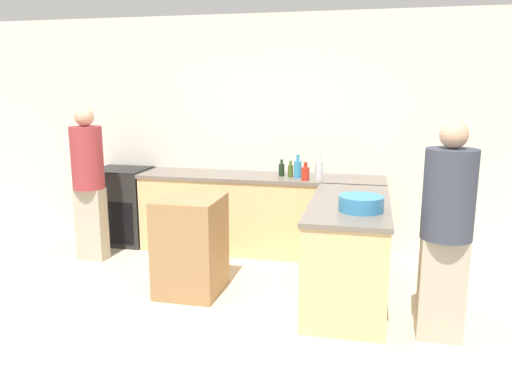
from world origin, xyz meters
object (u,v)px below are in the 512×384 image
Objects in this scene: island_table at (191,245)px; person_by_range at (89,179)px; wine_bottle_dark at (282,169)px; mixing_bowl at (361,203)px; hot_sauce_bottle at (305,173)px; olive_oil_bottle at (290,171)px; person_at_peninsula at (447,226)px; dish_soap_bottle at (298,169)px; range_oven at (123,205)px; vinegar_bottle_clear at (319,170)px.

island_table is 0.54× the size of person_by_range.
island_table is 4.81× the size of wine_bottle_dark.
mixing_bowl is 1.39m from hot_sauce_bottle.
mixing_bowl is at bearing -60.25° from olive_oil_bottle.
person_by_range reaches higher than person_at_peninsula.
olive_oil_bottle is 0.24m from hot_sauce_bottle.
wine_bottle_dark is at bearing 19.27° from person_by_range.
person_at_peninsula is at bearing -49.76° from olive_oil_bottle.
person_at_peninsula is at bearing -51.13° from dish_soap_bottle.
dish_soap_bottle is at bearing 16.19° from person_by_range.
olive_oil_bottle is 0.71× the size of dish_soap_bottle.
range_oven is 1.01× the size of island_table.
island_table is 1.53m from hot_sauce_bottle.
vinegar_bottle_clear is at bearing -16.20° from wine_bottle_dark.
person_by_range is (-0.02, -0.68, 0.45)m from range_oven.
dish_soap_bottle is 0.17m from hot_sauce_bottle.
dish_soap_bottle is 2.14m from person_at_peninsula.
olive_oil_bottle is 0.09m from dish_soap_bottle.
vinegar_bottle_clear reaches higher than range_oven.
person_at_peninsula is at bearing -51.01° from hot_sauce_bottle.
hot_sauce_bottle is at bearing -152.79° from vinegar_bottle_clear.
hot_sauce_bottle is (0.19, -0.15, 0.00)m from olive_oil_bottle.
range_oven reaches higher than island_table.
dish_soap_bottle is 2.28m from person_by_range.
mixing_bowl is (1.53, -0.14, 0.51)m from island_table.
hot_sauce_bottle is 1.04× the size of wine_bottle_dark.
person_by_range is at bearing -163.81° from dish_soap_bottle.
olive_oil_bottle is 0.11× the size of person_at_peninsula.
mixing_bowl is at bearing -70.11° from vinegar_bottle_clear.
dish_soap_bottle is (0.08, -0.02, 0.03)m from olive_oil_bottle.
wine_bottle_dark is at bearing 64.76° from island_table.
person_at_peninsula is (2.15, -0.42, 0.44)m from island_table.
dish_soap_bottle is 0.94× the size of vinegar_bottle_clear.
hot_sauce_bottle is (0.10, -0.13, -0.02)m from dish_soap_bottle.
range_oven is 4.67× the size of hot_sauce_bottle.
wine_bottle_dark is (-0.29, 0.20, -0.00)m from hot_sauce_bottle.
wine_bottle_dark is 0.69× the size of vinegar_bottle_clear.
person_at_peninsula reaches higher than wine_bottle_dark.
hot_sauce_bottle reaches higher than island_table.
person_by_range is (-2.11, -0.66, -0.06)m from olive_oil_bottle.
person_by_range is at bearing 165.55° from mixing_bowl.
person_at_peninsula is (1.24, -1.53, -0.09)m from hot_sauce_bottle.
range_oven is 4.98× the size of olive_oil_bottle.
range_oven is 2.48m from vinegar_bottle_clear.
person_at_peninsula reaches higher than hot_sauce_bottle.
mixing_bowl reaches higher than range_oven.
hot_sauce_bottle is at bearing -52.46° from dish_soap_bottle.
dish_soap_bottle reaches higher than hot_sauce_bottle.
island_table is 0.54× the size of person_at_peninsula.
person_at_peninsula reaches higher than island_table.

